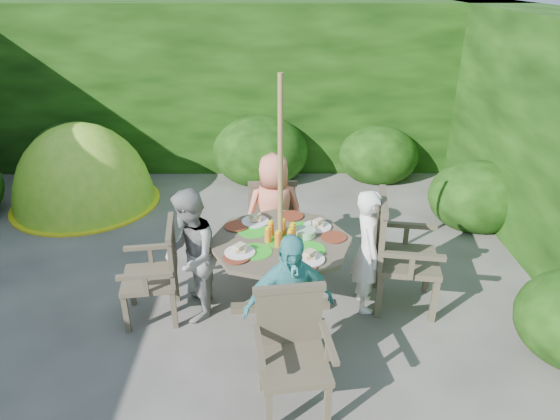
{
  "coord_description": "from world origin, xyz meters",
  "views": [
    {
      "loc": [
        0.84,
        -3.87,
        2.9
      ],
      "look_at": [
        0.87,
        0.39,
        0.85
      ],
      "focal_mm": 32.0,
      "sensor_mm": 36.0,
      "label": 1
    }
  ],
  "objects_px": {
    "garden_chair_back": "(272,214)",
    "child_front": "(289,307)",
    "dome_tent": "(87,204)",
    "patio_table": "(281,251)",
    "garden_chair_left": "(158,271)",
    "child_back": "(274,212)",
    "parasol_pole": "(280,204)",
    "garden_chair_front": "(292,349)",
    "child_left": "(190,256)",
    "garden_chair_right": "(398,252)",
    "child_right": "(368,251)"
  },
  "relations": [
    {
      "from": "garden_chair_back",
      "to": "child_front",
      "type": "relative_size",
      "value": 0.72
    },
    {
      "from": "garden_chair_back",
      "to": "dome_tent",
      "type": "distance_m",
      "value": 2.91
    },
    {
      "from": "patio_table",
      "to": "garden_chair_left",
      "type": "distance_m",
      "value": 1.12
    },
    {
      "from": "garden_chair_back",
      "to": "dome_tent",
      "type": "height_order",
      "value": "dome_tent"
    },
    {
      "from": "patio_table",
      "to": "dome_tent",
      "type": "xyz_separation_m",
      "value": [
        -2.65,
        2.39,
        -0.63
      ]
    },
    {
      "from": "dome_tent",
      "to": "garden_chair_back",
      "type": "bearing_deg",
      "value": -41.0
    },
    {
      "from": "garden_chair_left",
      "to": "child_back",
      "type": "distance_m",
      "value": 1.37
    },
    {
      "from": "garden_chair_back",
      "to": "child_back",
      "type": "height_order",
      "value": "child_back"
    },
    {
      "from": "parasol_pole",
      "to": "garden_chair_front",
      "type": "xyz_separation_m",
      "value": [
        0.07,
        -1.1,
        -0.63
      ]
    },
    {
      "from": "garden_chair_front",
      "to": "child_left",
      "type": "distance_m",
      "value": 1.37
    },
    {
      "from": "patio_table",
      "to": "garden_chair_right",
      "type": "xyz_separation_m",
      "value": [
        1.08,
        0.1,
        -0.07
      ]
    },
    {
      "from": "garden_chair_right",
      "to": "garden_chair_back",
      "type": "xyz_separation_m",
      "value": [
        -1.17,
        1.0,
        -0.09
      ]
    },
    {
      "from": "patio_table",
      "to": "dome_tent",
      "type": "distance_m",
      "value": 3.62
    },
    {
      "from": "garden_chair_back",
      "to": "dome_tent",
      "type": "bearing_deg",
      "value": -29.77
    },
    {
      "from": "garden_chair_back",
      "to": "child_right",
      "type": "bearing_deg",
      "value": 127.18
    },
    {
      "from": "parasol_pole",
      "to": "garden_chair_right",
      "type": "relative_size",
      "value": 2.09
    },
    {
      "from": "garden_chair_right",
      "to": "child_right",
      "type": "relative_size",
      "value": 0.88
    },
    {
      "from": "child_front",
      "to": "garden_chair_left",
      "type": "bearing_deg",
      "value": 130.82
    },
    {
      "from": "garden_chair_right",
      "to": "garden_chair_front",
      "type": "bearing_deg",
      "value": 148.74
    },
    {
      "from": "garden_chair_left",
      "to": "garden_chair_back",
      "type": "distance_m",
      "value": 1.55
    },
    {
      "from": "garden_chair_left",
      "to": "dome_tent",
      "type": "bearing_deg",
      "value": -156.02
    },
    {
      "from": "patio_table",
      "to": "garden_chair_back",
      "type": "height_order",
      "value": "patio_table"
    },
    {
      "from": "patio_table",
      "to": "child_front",
      "type": "height_order",
      "value": "child_front"
    },
    {
      "from": "parasol_pole",
      "to": "garden_chair_right",
      "type": "bearing_deg",
      "value": 5.25
    },
    {
      "from": "patio_table",
      "to": "parasol_pole",
      "type": "xyz_separation_m",
      "value": [
        -0.0,
        -0.0,
        0.47
      ]
    },
    {
      "from": "parasol_pole",
      "to": "child_front",
      "type": "relative_size",
      "value": 1.79
    },
    {
      "from": "garden_chair_right",
      "to": "child_front",
      "type": "bearing_deg",
      "value": 139.99
    },
    {
      "from": "child_left",
      "to": "child_front",
      "type": "height_order",
      "value": "child_left"
    },
    {
      "from": "child_back",
      "to": "dome_tent",
      "type": "xyz_separation_m",
      "value": [
        -2.59,
        1.59,
        -0.63
      ]
    },
    {
      "from": "garden_chair_left",
      "to": "garden_chair_back",
      "type": "height_order",
      "value": "garden_chair_left"
    },
    {
      "from": "garden_chair_back",
      "to": "dome_tent",
      "type": "xyz_separation_m",
      "value": [
        -2.56,
        1.29,
        -0.47
      ]
    },
    {
      "from": "child_back",
      "to": "child_front",
      "type": "bearing_deg",
      "value": 82.76
    },
    {
      "from": "child_right",
      "to": "dome_tent",
      "type": "distance_m",
      "value": 4.2
    },
    {
      "from": "garden_chair_back",
      "to": "child_back",
      "type": "bearing_deg",
      "value": 91.44
    },
    {
      "from": "patio_table",
      "to": "garden_chair_right",
      "type": "height_order",
      "value": "garden_chair_right"
    },
    {
      "from": "garden_chair_left",
      "to": "child_left",
      "type": "distance_m",
      "value": 0.33
    },
    {
      "from": "garden_chair_front",
      "to": "child_front",
      "type": "relative_size",
      "value": 0.72
    },
    {
      "from": "patio_table",
      "to": "child_left",
      "type": "relative_size",
      "value": 1.11
    },
    {
      "from": "patio_table",
      "to": "garden_chair_right",
      "type": "distance_m",
      "value": 1.09
    },
    {
      "from": "patio_table",
      "to": "child_right",
      "type": "xyz_separation_m",
      "value": [
        0.79,
        0.06,
        -0.03
      ]
    },
    {
      "from": "garden_chair_left",
      "to": "child_back",
      "type": "height_order",
      "value": "child_back"
    },
    {
      "from": "patio_table",
      "to": "garden_chair_left",
      "type": "xyz_separation_m",
      "value": [
        -1.1,
        -0.08,
        -0.15
      ]
    },
    {
      "from": "garden_chair_left",
      "to": "dome_tent",
      "type": "height_order",
      "value": "dome_tent"
    },
    {
      "from": "child_back",
      "to": "dome_tent",
      "type": "height_order",
      "value": "child_back"
    },
    {
      "from": "child_back",
      "to": "child_front",
      "type": "height_order",
      "value": "child_back"
    },
    {
      "from": "parasol_pole",
      "to": "child_left",
      "type": "distance_m",
      "value": 0.93
    },
    {
      "from": "child_front",
      "to": "dome_tent",
      "type": "relative_size",
      "value": 0.55
    },
    {
      "from": "garden_chair_back",
      "to": "child_right",
      "type": "xyz_separation_m",
      "value": [
        0.88,
        -1.04,
        0.13
      ]
    },
    {
      "from": "parasol_pole",
      "to": "garden_chair_left",
      "type": "relative_size",
      "value": 2.47
    },
    {
      "from": "garden_chair_front",
      "to": "garden_chair_left",
      "type": "bearing_deg",
      "value": 131.22
    }
  ]
}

